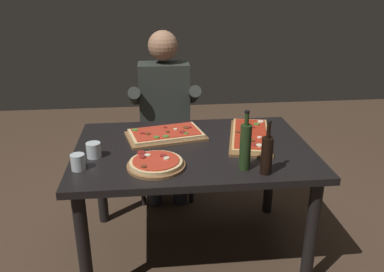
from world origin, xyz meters
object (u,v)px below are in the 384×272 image
object	(u,v)px
diner_chair	(165,135)
oil_bottle_amber	(245,146)
wine_bottle_dark	(267,154)
seated_diner	(165,109)
dining_table	(193,161)
pizza_round_far	(156,164)
tumbler_near_camera	(78,163)
pizza_rectangular_left	(250,136)
pizza_rectangular_front	(166,134)
tumbler_far_side	(94,150)

from	to	relation	value
diner_chair	oil_bottle_amber	bearing A→B (deg)	-72.16
oil_bottle_amber	diner_chair	distance (m)	1.29
wine_bottle_dark	seated_diner	world-z (taller)	seated_diner
dining_table	diner_chair	distance (m)	0.88
pizza_round_far	tumbler_near_camera	bearing A→B (deg)	178.25
pizza_rectangular_left	wine_bottle_dark	xyz separation A→B (m)	(-0.03, -0.47, 0.09)
dining_table	diner_chair	world-z (taller)	diner_chair
dining_table	tumbler_near_camera	world-z (taller)	tumbler_near_camera
pizza_rectangular_left	tumbler_near_camera	distance (m)	1.06
pizza_rectangular_left	tumbler_near_camera	xyz separation A→B (m)	(-1.00, -0.33, 0.02)
pizza_rectangular_front	oil_bottle_amber	bearing A→B (deg)	-51.18
pizza_rectangular_left	tumbler_near_camera	bearing A→B (deg)	-162.01
pizza_rectangular_left	tumbler_far_side	world-z (taller)	tumbler_far_side
seated_diner	wine_bottle_dark	bearing A→B (deg)	-66.91
pizza_round_far	wine_bottle_dark	bearing A→B (deg)	-13.17
oil_bottle_amber	tumbler_far_side	bearing A→B (deg)	163.94
oil_bottle_amber	tumbler_near_camera	world-z (taller)	oil_bottle_amber
pizza_rectangular_front	tumbler_near_camera	world-z (taller)	tumbler_near_camera
pizza_rectangular_front	tumbler_far_side	bearing A→B (deg)	-148.26
tumbler_far_side	seated_diner	size ratio (longest dim) A/B	0.06
dining_table	pizza_rectangular_left	xyz separation A→B (m)	(0.37, 0.09, 0.12)
wine_bottle_dark	tumbler_far_side	world-z (taller)	wine_bottle_dark
diner_chair	pizza_round_far	bearing A→B (deg)	-94.44
seated_diner	pizza_round_far	bearing A→B (deg)	-94.98
pizza_rectangular_front	pizza_round_far	size ratio (longest dim) A/B	1.69
seated_diner	diner_chair	bearing A→B (deg)	90.00
pizza_round_far	tumbler_near_camera	world-z (taller)	tumbler_near_camera
tumbler_far_side	pizza_round_far	bearing A→B (deg)	-25.30
wine_bottle_dark	seated_diner	bearing A→B (deg)	113.09
dining_table	tumbler_far_side	size ratio (longest dim) A/B	16.36
wine_bottle_dark	seated_diner	distance (m)	1.22
tumbler_near_camera	seated_diner	xyz separation A→B (m)	(0.49, 0.97, -0.04)
tumbler_far_side	pizza_rectangular_left	bearing A→B (deg)	10.55
pizza_rectangular_front	oil_bottle_amber	distance (m)	0.64
oil_bottle_amber	tumbler_far_side	world-z (taller)	oil_bottle_amber
tumbler_far_side	tumbler_near_camera	bearing A→B (deg)	-112.39
pizza_rectangular_left	tumbler_far_side	distance (m)	0.96
wine_bottle_dark	tumbler_far_side	xyz separation A→B (m)	(-0.91, 0.29, -0.06)
oil_bottle_amber	tumbler_near_camera	size ratio (longest dim) A/B	3.75
dining_table	pizza_rectangular_front	bearing A→B (deg)	132.26
oil_bottle_amber	pizza_rectangular_left	bearing A→B (deg)	71.96
pizza_rectangular_left	tumbler_far_side	size ratio (longest dim) A/B	7.32
wine_bottle_dark	oil_bottle_amber	size ratio (longest dim) A/B	0.90
pizza_rectangular_left	pizza_round_far	world-z (taller)	same
pizza_rectangular_front	seated_diner	distance (m)	0.57
pizza_round_far	tumbler_near_camera	size ratio (longest dim) A/B	3.63
seated_diner	tumbler_far_side	bearing A→B (deg)	-117.63
dining_table	pizza_rectangular_left	world-z (taller)	pizza_rectangular_left
pizza_round_far	pizza_rectangular_front	bearing A→B (deg)	80.49
wine_bottle_dark	diner_chair	distance (m)	1.37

